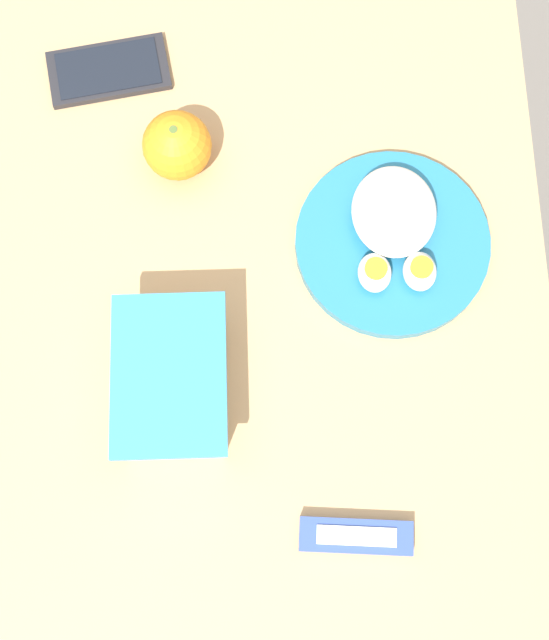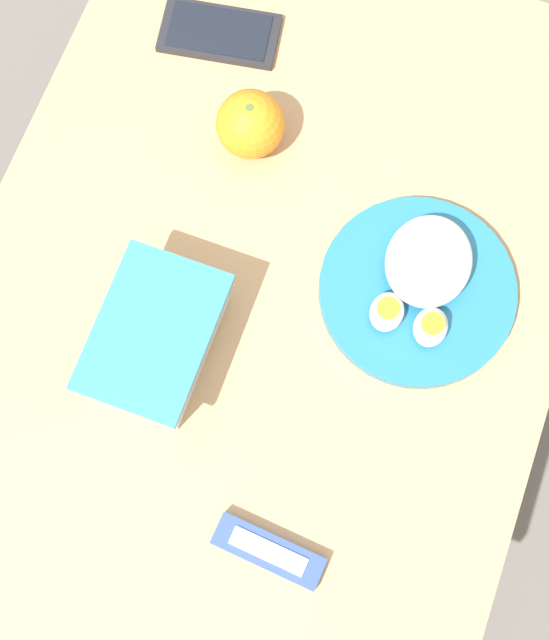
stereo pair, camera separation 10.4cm
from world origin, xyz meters
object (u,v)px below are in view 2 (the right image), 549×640
(food_container, at_px, (157,340))
(rice_plate, at_px, (420,283))
(orange_fruit, at_px, (250,124))
(candy_bar, at_px, (268,551))
(cell_phone, at_px, (219,33))

(food_container, relative_size, rice_plate, 0.77)
(orange_fruit, relative_size, rice_plate, 0.36)
(food_container, relative_size, orange_fruit, 2.16)
(food_container, bearing_deg, candy_bar, -131.22)
(rice_plate, height_order, cell_phone, rice_plate)
(candy_bar, relative_size, cell_phone, 0.78)
(candy_bar, height_order, cell_phone, candy_bar)
(food_container, xyz_separation_m, cell_phone, (0.42, 0.09, -0.03))
(rice_plate, xyz_separation_m, cell_phone, (0.24, 0.35, -0.02))
(orange_fruit, xyz_separation_m, candy_bar, (-0.47, -0.20, -0.03))
(orange_fruit, relative_size, cell_phone, 0.52)
(rice_plate, xyz_separation_m, candy_bar, (-0.35, 0.06, -0.01))
(food_container, distance_m, rice_plate, 0.32)
(orange_fruit, bearing_deg, rice_plate, -114.14)
(orange_fruit, height_order, candy_bar, orange_fruit)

